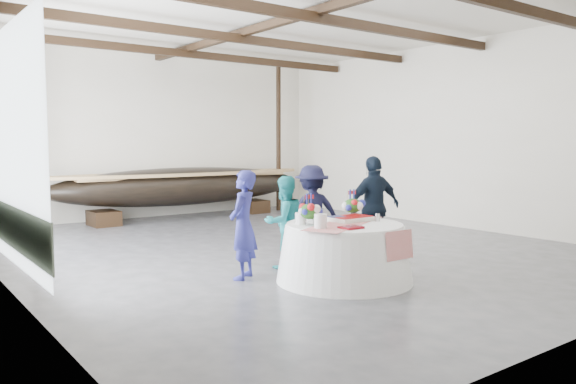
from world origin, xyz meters
TOP-DOWN VIEW (x-y plane):
  - floor at (0.00, 0.00)m, footprint 10.00×12.00m
  - wall_back at (0.00, 6.00)m, footprint 10.00×0.02m
  - wall_right at (5.00, 0.00)m, footprint 0.02×12.00m
  - ceiling at (0.00, 0.00)m, footprint 10.00×12.00m
  - pavilion_structure at (0.00, 0.86)m, footprint 9.80×11.76m
  - longboat_display at (0.36, 5.07)m, footprint 7.43×1.49m
  - banquet_table at (-0.89, -2.70)m, footprint 2.02×2.02m
  - tabletop_items at (-0.92, -2.51)m, footprint 1.92×1.31m
  - guest_woman_blue at (-2.01, -1.67)m, footprint 0.72×0.68m
  - guest_woman_teal at (-1.06, -1.43)m, footprint 0.74×0.58m
  - guest_man_left at (-0.30, -1.21)m, footprint 1.22×0.93m
  - guest_man_right at (0.77, -1.67)m, footprint 1.12×0.60m

SIDE VIEW (x-z plane):
  - floor at x=0.00m, z-range -0.01..0.01m
  - banquet_table at x=-0.89m, z-range 0.00..0.86m
  - guest_woman_teal at x=-1.06m, z-range 0.00..1.52m
  - guest_woman_blue at x=-2.01m, z-range 0.00..1.65m
  - guest_man_left at x=-0.30m, z-range 0.00..1.67m
  - longboat_display at x=0.36m, z-range 0.19..1.59m
  - guest_man_right at x=0.77m, z-range 0.00..1.82m
  - tabletop_items at x=-0.92m, z-range 0.81..1.21m
  - wall_back at x=0.00m, z-range 0.00..4.50m
  - wall_right at x=5.00m, z-range 0.00..4.50m
  - pavilion_structure at x=0.00m, z-range 1.75..6.25m
  - ceiling at x=0.00m, z-range 4.50..4.50m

